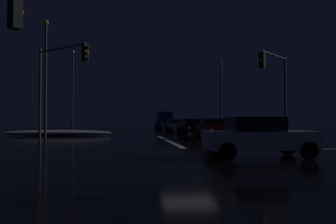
{
  "coord_description": "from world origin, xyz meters",
  "views": [
    {
      "loc": [
        -3.03,
        -17.52,
        1.44
      ],
      "look_at": [
        0.42,
        12.02,
        2.1
      ],
      "focal_mm": 39.74,
      "sensor_mm": 36.0,
      "label": 1
    }
  ],
  "objects_px": {
    "streetlamp_left_near": "(46,70)",
    "sedan_red": "(213,128)",
    "sedan_blue": "(173,125)",
    "traffic_signal_nw": "(58,74)",
    "sedan_black": "(192,127)",
    "streetlamp_right_far": "(221,91)",
    "sedan_white_crossing": "(259,137)",
    "streetlamp_left_far": "(73,85)",
    "sedan_gray": "(166,124)",
    "traffic_signal_ne": "(276,79)",
    "sedan_green": "(188,126)",
    "sedan_silver": "(176,125)",
    "box_truck": "(163,119)"
  },
  "relations": [
    {
      "from": "traffic_signal_ne",
      "to": "streetlamp_left_near",
      "type": "relative_size",
      "value": 0.65
    },
    {
      "from": "sedan_white_crossing",
      "to": "streetlamp_left_far",
      "type": "xyz_separation_m",
      "value": [
        -11.66,
        33.63,
        5.02
      ]
    },
    {
      "from": "box_truck",
      "to": "sedan_white_crossing",
      "type": "xyz_separation_m",
      "value": [
        -1.75,
        -52.62,
        -0.91
      ]
    },
    {
      "from": "traffic_signal_nw",
      "to": "streetlamp_left_near",
      "type": "bearing_deg",
      "value": 107.89
    },
    {
      "from": "box_truck",
      "to": "traffic_signal_nw",
      "type": "xyz_separation_m",
      "value": [
        -11.26,
        -41.63,
        2.76
      ]
    },
    {
      "from": "traffic_signal_ne",
      "to": "sedan_black",
      "type": "bearing_deg",
      "value": 112.87
    },
    {
      "from": "traffic_signal_nw",
      "to": "traffic_signal_ne",
      "type": "distance_m",
      "value": 14.98
    },
    {
      "from": "sedan_blue",
      "to": "traffic_signal_nw",
      "type": "relative_size",
      "value": 0.67
    },
    {
      "from": "sedan_white_crossing",
      "to": "traffic_signal_nw",
      "type": "distance_m",
      "value": 14.99
    },
    {
      "from": "sedan_red",
      "to": "sedan_white_crossing",
      "type": "height_order",
      "value": "same"
    },
    {
      "from": "sedan_red",
      "to": "sedan_green",
      "type": "height_order",
      "value": "same"
    },
    {
      "from": "sedan_blue",
      "to": "streetlamp_left_near",
      "type": "relative_size",
      "value": 0.44
    },
    {
      "from": "sedan_silver",
      "to": "sedan_blue",
      "type": "xyz_separation_m",
      "value": [
        0.49,
        6.3,
        0.0
      ]
    },
    {
      "from": "sedan_red",
      "to": "streetlamp_right_far",
      "type": "distance_m",
      "value": 20.49
    },
    {
      "from": "sedan_red",
      "to": "streetlamp_right_far",
      "type": "xyz_separation_m",
      "value": [
        5.71,
        19.15,
        4.51
      ]
    },
    {
      "from": "sedan_blue",
      "to": "streetlamp_right_far",
      "type": "distance_m",
      "value": 8.87
    },
    {
      "from": "sedan_green",
      "to": "sedan_silver",
      "type": "relative_size",
      "value": 1.0
    },
    {
      "from": "sedan_black",
      "to": "streetlamp_right_far",
      "type": "bearing_deg",
      "value": 63.63
    },
    {
      "from": "sedan_blue",
      "to": "streetlamp_left_far",
      "type": "distance_m",
      "value": 15.25
    },
    {
      "from": "streetlamp_left_near",
      "to": "sedan_red",
      "type": "bearing_deg",
      "value": -13.31
    },
    {
      "from": "sedan_silver",
      "to": "sedan_white_crossing",
      "type": "distance_m",
      "value": 32.54
    },
    {
      "from": "traffic_signal_ne",
      "to": "streetlamp_right_far",
      "type": "bearing_deg",
      "value": 85.1
    },
    {
      "from": "sedan_red",
      "to": "sedan_green",
      "type": "xyz_separation_m",
      "value": [
        0.14,
        12.14,
        0.0
      ]
    },
    {
      "from": "sedan_red",
      "to": "streetlamp_left_near",
      "type": "xyz_separation_m",
      "value": [
        -13.33,
        3.15,
        4.77
      ]
    },
    {
      "from": "sedan_gray",
      "to": "streetlamp_left_near",
      "type": "bearing_deg",
      "value": -115.43
    },
    {
      "from": "sedan_gray",
      "to": "streetlamp_right_far",
      "type": "bearing_deg",
      "value": -61.88
    },
    {
      "from": "sedan_black",
      "to": "streetlamp_left_far",
      "type": "bearing_deg",
      "value": 136.12
    },
    {
      "from": "sedan_white_crossing",
      "to": "traffic_signal_ne",
      "type": "distance_m",
      "value": 12.97
    },
    {
      "from": "traffic_signal_ne",
      "to": "sedan_silver",
      "type": "bearing_deg",
      "value": 101.09
    },
    {
      "from": "traffic_signal_ne",
      "to": "streetlamp_left_far",
      "type": "relative_size",
      "value": 0.62
    },
    {
      "from": "sedan_green",
      "to": "traffic_signal_nw",
      "type": "distance_m",
      "value": 19.64
    },
    {
      "from": "sedan_green",
      "to": "streetlamp_right_far",
      "type": "xyz_separation_m",
      "value": [
        5.58,
        7.02,
        4.51
      ]
    },
    {
      "from": "sedan_white_crossing",
      "to": "streetlamp_left_near",
      "type": "relative_size",
      "value": 0.44
    },
    {
      "from": "sedan_red",
      "to": "box_truck",
      "type": "bearing_deg",
      "value": 89.88
    },
    {
      "from": "sedan_silver",
      "to": "sedan_gray",
      "type": "relative_size",
      "value": 1.0
    },
    {
      "from": "sedan_gray",
      "to": "traffic_signal_nw",
      "type": "bearing_deg",
      "value": -107.71
    },
    {
      "from": "sedan_gray",
      "to": "traffic_signal_ne",
      "type": "relative_size",
      "value": 0.69
    },
    {
      "from": "sedan_red",
      "to": "sedan_gray",
      "type": "distance_m",
      "value": 30.48
    },
    {
      "from": "sedan_green",
      "to": "traffic_signal_ne",
      "type": "distance_m",
      "value": 16.23
    },
    {
      "from": "sedan_black",
      "to": "traffic_signal_nw",
      "type": "xyz_separation_m",
      "value": [
        -10.75,
        -10.25,
        3.66
      ]
    },
    {
      "from": "sedan_white_crossing",
      "to": "streetlamp_left_near",
      "type": "bearing_deg",
      "value": 123.48
    },
    {
      "from": "sedan_black",
      "to": "streetlamp_right_far",
      "type": "xyz_separation_m",
      "value": [
        6.15,
        12.4,
        4.51
      ]
    },
    {
      "from": "sedan_red",
      "to": "sedan_black",
      "type": "distance_m",
      "value": 6.77
    },
    {
      "from": "traffic_signal_nw",
      "to": "traffic_signal_ne",
      "type": "relative_size",
      "value": 1.02
    },
    {
      "from": "streetlamp_left_far",
      "to": "streetlamp_right_far",
      "type": "height_order",
      "value": "streetlamp_left_far"
    },
    {
      "from": "box_truck",
      "to": "traffic_signal_ne",
      "type": "bearing_deg",
      "value": -84.87
    },
    {
      "from": "sedan_silver",
      "to": "sedan_blue",
      "type": "relative_size",
      "value": 1.0
    },
    {
      "from": "traffic_signal_ne",
      "to": "streetlamp_left_far",
      "type": "xyz_separation_m",
      "value": [
        -17.12,
        22.42,
        1.47
      ]
    },
    {
      "from": "sedan_blue",
      "to": "box_truck",
      "type": "height_order",
      "value": "box_truck"
    },
    {
      "from": "sedan_silver",
      "to": "traffic_signal_nw",
      "type": "bearing_deg",
      "value": -116.63
    }
  ]
}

